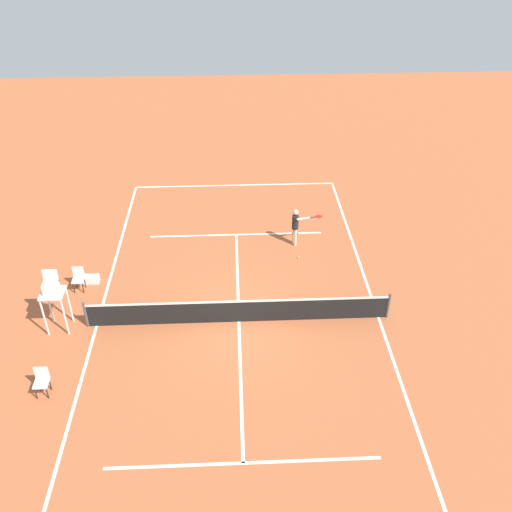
% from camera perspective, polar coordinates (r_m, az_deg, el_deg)
% --- Properties ---
extents(ground_plane, '(60.00, 60.00, 0.00)m').
position_cam_1_polar(ground_plane, '(20.33, -1.77, -6.72)').
color(ground_plane, '#AD5933').
extents(court_lines, '(10.34, 21.55, 0.01)m').
position_cam_1_polar(court_lines, '(20.33, -1.77, -6.71)').
color(court_lines, white).
rests_on(court_lines, ground).
extents(tennis_net, '(10.94, 0.10, 1.07)m').
position_cam_1_polar(tennis_net, '(20.01, -1.79, -5.65)').
color(tennis_net, '#4C4C51').
rests_on(tennis_net, ground).
extents(player_serving, '(1.32, 0.45, 1.73)m').
position_cam_1_polar(player_serving, '(23.91, 4.16, 3.30)').
color(player_serving, beige).
rests_on(player_serving, ground).
extents(tennis_ball, '(0.07, 0.07, 0.07)m').
position_cam_1_polar(tennis_ball, '(23.58, 4.38, -0.11)').
color(tennis_ball, '#CCE033').
rests_on(tennis_ball, ground).
extents(umpire_chair, '(0.80, 0.80, 2.41)m').
position_cam_1_polar(umpire_chair, '(20.29, -20.16, -3.49)').
color(umpire_chair, silver).
rests_on(umpire_chair, ground).
extents(courtside_chair_near, '(0.44, 0.46, 0.95)m').
position_cam_1_polar(courtside_chair_near, '(18.76, -21.13, -11.80)').
color(courtside_chair_near, '#262626').
rests_on(courtside_chair_near, ground).
extents(courtside_chair_mid, '(0.44, 0.46, 0.95)m').
position_cam_1_polar(courtside_chair_mid, '(22.56, -17.75, -2.14)').
color(courtside_chair_mid, '#262626').
rests_on(courtside_chair_mid, ground).
extents(equipment_bag, '(0.76, 0.32, 0.30)m').
position_cam_1_polar(equipment_bag, '(23.02, -16.72, -2.29)').
color(equipment_bag, white).
rests_on(equipment_bag, ground).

